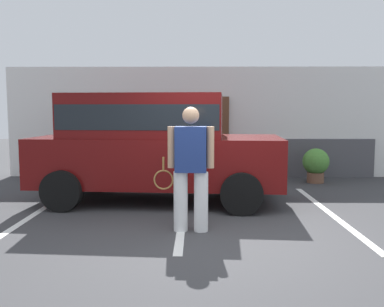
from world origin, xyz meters
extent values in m
plane|color=#38383A|center=(0.00, 0.00, 0.00)|extent=(40.00, 40.00, 0.00)
cube|color=silver|center=(-2.99, 1.50, 0.00)|extent=(0.12, 4.40, 0.01)
cube|color=silver|center=(-0.49, 1.50, 0.00)|extent=(0.12, 4.40, 0.01)
cube|color=silver|center=(2.02, 1.50, 0.00)|extent=(0.12, 4.40, 0.01)
cube|color=white|center=(0.00, 5.58, 1.43)|extent=(10.42, 0.30, 2.87)
cube|color=#4C4C51|center=(0.00, 5.38, 0.50)|extent=(8.75, 0.10, 1.00)
cube|color=brown|center=(0.13, 5.36, 1.05)|extent=(0.90, 0.06, 2.10)
cube|color=#590C0C|center=(-0.98, 2.41, 0.80)|extent=(4.72, 2.22, 0.90)
cube|color=#590C0C|center=(-1.23, 2.42, 1.65)|extent=(3.02, 1.96, 0.80)
cube|color=black|center=(-1.23, 2.42, 1.63)|extent=(2.96, 1.98, 0.44)
cylinder|color=black|center=(0.63, 3.24, 0.36)|extent=(0.74, 0.31, 0.72)
cylinder|color=black|center=(0.50, 1.35, 0.36)|extent=(0.74, 0.31, 0.72)
cylinder|color=black|center=(-2.46, 3.47, 0.36)|extent=(0.74, 0.31, 0.72)
cylinder|color=black|center=(-2.60, 1.57, 0.36)|extent=(0.74, 0.31, 0.72)
cylinder|color=white|center=(-0.19, 0.38, 0.44)|extent=(0.20, 0.20, 0.87)
cylinder|color=white|center=(-0.49, 0.40, 0.44)|extent=(0.20, 0.20, 0.87)
cube|color=navy|center=(-0.34, 0.39, 1.20)|extent=(0.46, 0.30, 0.65)
sphere|color=tan|center=(-0.34, 0.39, 1.68)|extent=(0.24, 0.24, 0.24)
cylinder|color=tan|center=(-0.06, 0.38, 1.22)|extent=(0.11, 0.11, 0.59)
cylinder|color=tan|center=(-0.62, 0.40, 1.22)|extent=(0.11, 0.11, 0.59)
torus|color=olive|center=(-0.74, 0.46, 0.74)|extent=(0.37, 0.04, 0.37)
cylinder|color=olive|center=(-0.74, 0.46, 0.98)|extent=(0.03, 0.03, 0.20)
cylinder|color=brown|center=(2.63, 4.54, 0.12)|extent=(0.41, 0.41, 0.25)
sphere|color=#4C8C38|center=(2.63, 4.54, 0.52)|extent=(0.63, 0.63, 0.63)
camera|label=1|loc=(-0.26, -5.61, 1.75)|focal=39.49mm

